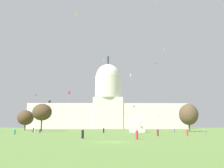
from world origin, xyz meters
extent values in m
plane|color=olive|center=(0.00, 0.00, 0.00)|extent=(800.00, 800.00, 0.00)
cube|color=silver|center=(-36.63, 194.48, 11.46)|extent=(72.72, 18.51, 22.93)
cube|color=silver|center=(36.09, 194.48, 11.46)|extent=(72.72, 18.51, 22.93)
cube|color=silver|center=(-0.27, 194.48, 14.29)|extent=(27.23, 20.37, 28.58)
cylinder|color=silver|center=(-0.27, 194.48, 39.20)|extent=(24.12, 24.12, 21.25)
sphere|color=silver|center=(-0.27, 194.48, 49.83)|extent=(22.98, 22.98, 22.98)
cylinder|color=#2D3833|center=(-0.27, 194.48, 65.45)|extent=(1.80, 1.80, 8.26)
cube|color=white|center=(10.28, 55.57, 1.13)|extent=(5.07, 6.09, 2.26)
pyramid|color=white|center=(10.28, 55.57, 4.50)|extent=(5.33, 6.40, 2.25)
cylinder|color=#4C3823|center=(-31.38, 81.03, 3.22)|extent=(0.62, 0.62, 6.45)
ellipsoid|color=#4C3823|center=(-31.38, 81.03, 8.81)|extent=(12.44, 11.90, 7.88)
cylinder|color=brown|center=(33.76, 68.16, 2.25)|extent=(0.62, 0.62, 4.49)
ellipsoid|color=brown|center=(33.76, 68.16, 7.17)|extent=(10.64, 10.90, 8.93)
cylinder|color=#4C3823|center=(-43.93, 95.86, 2.19)|extent=(0.55, 0.55, 4.39)
ellipsoid|color=#4C3823|center=(-43.93, 95.86, 6.73)|extent=(10.06, 9.65, 7.80)
cylinder|color=black|center=(-27.35, 55.38, 0.76)|extent=(0.38, 0.38, 1.52)
sphere|color=beige|center=(-27.35, 55.38, 1.63)|extent=(0.22, 0.22, 0.20)
cylinder|color=red|center=(18.28, 23.21, 0.72)|extent=(0.55, 0.55, 1.44)
sphere|color=tan|center=(18.28, 23.21, 1.56)|extent=(0.35, 0.35, 0.25)
cylinder|color=red|center=(4.49, 7.00, 0.71)|extent=(0.47, 0.47, 1.42)
sphere|color=#A37556|center=(4.49, 7.00, 1.55)|extent=(0.26, 0.26, 0.25)
cylinder|color=black|center=(-1.76, 48.19, 0.78)|extent=(0.47, 0.47, 1.55)
sphere|color=tan|center=(-1.76, 48.19, 1.68)|extent=(0.26, 0.26, 0.25)
cylinder|color=black|center=(-24.01, 51.97, 0.62)|extent=(0.45, 0.45, 1.24)
sphere|color=tan|center=(-24.01, 51.97, 1.35)|extent=(0.29, 0.29, 0.22)
cylinder|color=black|center=(-4.97, 10.42, 0.75)|extent=(0.62, 0.62, 1.51)
sphere|color=beige|center=(-4.97, 10.42, 1.62)|extent=(0.31, 0.31, 0.22)
cylinder|color=#1E757A|center=(-25.54, 32.67, 0.63)|extent=(0.53, 0.53, 1.27)
sphere|color=tan|center=(-25.54, 32.67, 1.39)|extent=(0.33, 0.33, 0.24)
cylinder|color=gray|center=(24.02, 27.46, 0.68)|extent=(0.38, 0.38, 1.37)
sphere|color=beige|center=(24.02, 27.46, 1.48)|extent=(0.24, 0.24, 0.21)
cylinder|color=maroon|center=(11.19, 22.56, 0.70)|extent=(0.65, 0.65, 1.40)
sphere|color=#A37556|center=(11.19, 22.56, 1.51)|extent=(0.32, 0.32, 0.22)
cylinder|color=silver|center=(-26.47, 53.99, 0.63)|extent=(0.56, 0.56, 1.26)
sphere|color=#A37556|center=(-26.47, 53.99, 1.37)|extent=(0.33, 0.33, 0.23)
cylinder|color=#703D93|center=(24.84, 58.17, 0.63)|extent=(0.40, 0.40, 1.25)
sphere|color=#A37556|center=(24.84, 58.17, 1.35)|extent=(0.23, 0.23, 0.20)
cube|color=red|center=(-16.26, 64.60, 15.72)|extent=(0.85, 0.91, 0.59)
cube|color=red|center=(-16.26, 64.60, 16.29)|extent=(0.85, 0.91, 0.59)
cylinder|color=orange|center=(-16.34, 64.60, 13.85)|extent=(0.23, 0.08, 3.39)
pyramid|color=#D1339E|center=(-29.57, 65.15, 14.70)|extent=(1.43, 1.44, 0.33)
cylinder|color=#D1339E|center=(-29.81, 65.45, 12.73)|extent=(0.28, 0.26, 2.56)
cube|color=#8CD133|center=(28.55, 84.60, 41.36)|extent=(0.42, 0.74, 1.25)
cylinder|color=#8CD133|center=(28.67, 84.60, 40.12)|extent=(0.24, 0.15, 1.33)
cube|color=black|center=(-34.63, 108.31, 16.30)|extent=(1.58, 1.56, 0.81)
cube|color=black|center=(-34.63, 108.31, 16.91)|extent=(1.58, 1.56, 0.81)
cylinder|color=red|center=(-34.67, 108.31, 15.38)|extent=(0.12, 0.22, 1.36)
cube|color=#33BCDB|center=(17.64, 50.61, 48.67)|extent=(0.51, 0.74, 1.29)
pyramid|color=orange|center=(-1.94, 78.91, 56.24)|extent=(1.68, 1.19, 0.31)
cube|color=pink|center=(33.32, 126.50, 8.34)|extent=(0.78, 0.37, 1.28)
cylinder|color=pink|center=(33.14, 126.50, 6.24)|extent=(0.15, 0.25, 3.03)
pyramid|color=yellow|center=(-18.37, 159.88, 18.21)|extent=(1.64, 1.27, 0.27)
cylinder|color=yellow|center=(-18.69, 160.25, 16.10)|extent=(0.34, 0.31, 2.62)
pyramid|color=green|center=(25.45, 143.83, 8.69)|extent=(1.31, 1.22, 0.32)
cube|color=blue|center=(38.20, 153.49, 51.65)|extent=(0.89, 0.75, 1.09)
cube|color=white|center=(13.94, 115.99, 34.39)|extent=(0.64, 0.27, 1.42)
cylinder|color=yellow|center=(14.06, 115.99, 32.52)|extent=(0.13, 0.18, 2.32)
cube|color=gold|center=(-15.69, 73.85, 55.21)|extent=(0.79, 0.75, 0.44)
cube|color=gold|center=(-15.69, 73.85, 55.59)|extent=(0.79, 0.75, 0.44)
cylinder|color=gold|center=(-15.76, 73.85, 54.25)|extent=(0.08, 0.27, 1.63)
cube|color=teal|center=(-3.79, 160.45, 57.21)|extent=(0.89, 0.80, 1.56)
cylinder|color=#33BCDB|center=(-3.72, 160.45, 55.09)|extent=(0.22, 0.31, 2.78)
cube|color=purple|center=(24.52, 173.31, 56.79)|extent=(1.14, 0.41, 1.22)
camera|label=1|loc=(-0.43, -34.77, 2.15)|focal=39.07mm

